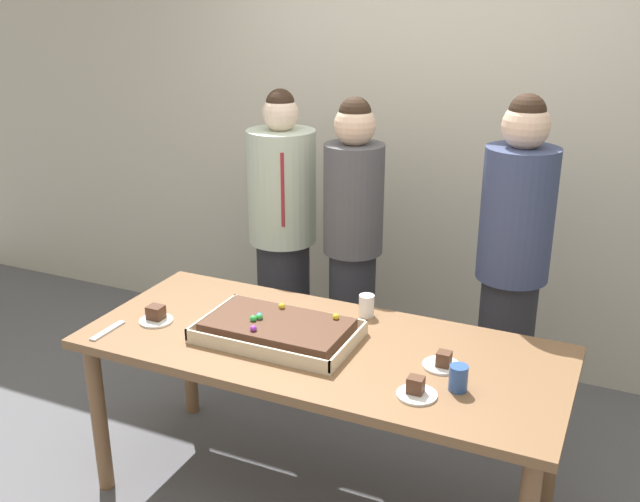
% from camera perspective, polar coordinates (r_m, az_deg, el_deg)
% --- Properties ---
extents(ground_plane, '(12.00, 12.00, 0.00)m').
position_cam_1_polar(ground_plane, '(3.48, 0.10, -18.68)').
color(ground_plane, '#5B5B60').
extents(interior_back_panel, '(8.00, 0.12, 3.00)m').
position_cam_1_polar(interior_back_panel, '(4.28, 9.21, 10.71)').
color(interior_back_panel, beige).
rests_on(interior_back_panel, ground_plane).
extents(party_table, '(2.02, 0.86, 0.78)m').
position_cam_1_polar(party_table, '(3.10, 0.11, -8.68)').
color(party_table, brown).
rests_on(party_table, ground_plane).
extents(sheet_cake, '(0.66, 0.40, 0.10)m').
position_cam_1_polar(sheet_cake, '(3.09, -3.35, -6.21)').
color(sheet_cake, beige).
rests_on(sheet_cake, party_table).
extents(plated_slice_near_left, '(0.15, 0.15, 0.07)m').
position_cam_1_polar(plated_slice_near_left, '(3.32, -12.76, -5.02)').
color(plated_slice_near_left, white).
rests_on(plated_slice_near_left, party_table).
extents(plated_slice_near_right, '(0.15, 0.15, 0.07)m').
position_cam_1_polar(plated_slice_near_right, '(2.71, 7.57, -10.79)').
color(plated_slice_near_right, white).
rests_on(plated_slice_near_right, party_table).
extents(plated_slice_far_left, '(0.15, 0.15, 0.07)m').
position_cam_1_polar(plated_slice_far_left, '(2.91, 9.60, -8.64)').
color(plated_slice_far_left, white).
rests_on(plated_slice_far_left, party_table).
extents(drink_cup_nearest, '(0.07, 0.07, 0.10)m').
position_cam_1_polar(drink_cup_nearest, '(2.75, 10.81, -9.78)').
color(drink_cup_nearest, '#2D5199').
rests_on(drink_cup_nearest, party_table).
extents(drink_cup_middle, '(0.07, 0.07, 0.10)m').
position_cam_1_polar(drink_cup_middle, '(3.28, 3.68, -4.29)').
color(drink_cup_middle, white).
rests_on(drink_cup_middle, party_table).
extents(cake_server_utensil, '(0.03, 0.20, 0.01)m').
position_cam_1_polar(cake_server_utensil, '(3.28, -16.34, -6.02)').
color(cake_server_utensil, silver).
rests_on(cake_server_utensil, party_table).
extents(person_serving_front, '(0.31, 0.31, 1.67)m').
position_cam_1_polar(person_serving_front, '(3.84, 2.59, 0.32)').
color(person_serving_front, '#28282D').
rests_on(person_serving_front, ground_plane).
extents(person_green_shirt_behind, '(0.34, 0.34, 1.74)m').
position_cam_1_polar(person_green_shirt_behind, '(3.56, 14.83, -1.47)').
color(person_green_shirt_behind, '#28282D').
rests_on(person_green_shirt_behind, ground_plane).
extents(person_striped_tie_right, '(0.37, 0.37, 1.68)m').
position_cam_1_polar(person_striped_tie_right, '(4.07, -2.95, 1.13)').
color(person_striped_tie_right, '#28282D').
rests_on(person_striped_tie_right, ground_plane).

